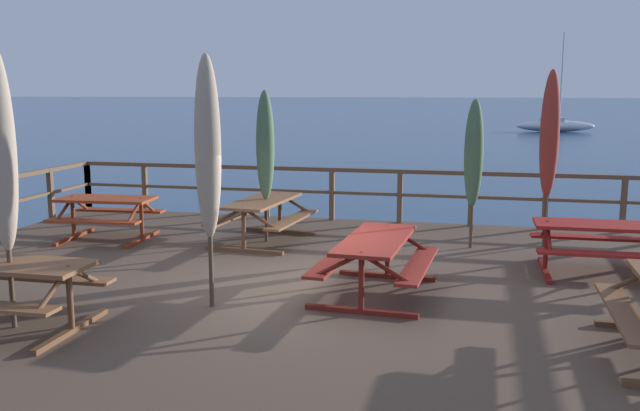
% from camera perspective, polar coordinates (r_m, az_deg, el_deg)
% --- Properties ---
extents(ground_plane, '(600.00, 600.00, 0.00)m').
position_cam_1_polar(ground_plane, '(9.77, -1.02, -10.05)').
color(ground_plane, navy).
extents(wooden_deck, '(12.98, 10.00, 0.61)m').
position_cam_1_polar(wooden_deck, '(9.67, -1.02, -8.36)').
color(wooden_deck, brown).
rests_on(wooden_deck, ground).
extents(railing_waterside_far, '(12.78, 0.10, 1.09)m').
position_cam_1_polar(railing_waterside_far, '(14.09, 3.80, 1.60)').
color(railing_waterside_far, brown).
rests_on(railing_waterside_far, wooden_deck).
extents(picnic_table_back_right, '(2.13, 1.42, 0.78)m').
position_cam_1_polar(picnic_table_back_right, '(10.79, 22.91, -2.47)').
color(picnic_table_back_right, maroon).
rests_on(picnic_table_back_right, wooden_deck).
extents(picnic_table_mid_centre, '(1.57, 2.11, 0.78)m').
position_cam_1_polar(picnic_table_mid_centre, '(12.19, -4.76, -0.45)').
color(picnic_table_mid_centre, brown).
rests_on(picnic_table_mid_centre, wooden_deck).
extents(picnic_table_front_right, '(1.75, 1.41, 0.78)m').
position_cam_1_polar(picnic_table_front_right, '(8.49, -23.99, -5.75)').
color(picnic_table_front_right, brown).
rests_on(picnic_table_front_right, wooden_deck).
extents(picnic_table_back_left, '(1.51, 2.10, 0.78)m').
position_cam_1_polar(picnic_table_back_left, '(9.06, 4.64, -3.94)').
color(picnic_table_back_left, maroon).
rests_on(picnic_table_back_left, wooden_deck).
extents(picnic_table_mid_left, '(1.77, 1.52, 0.78)m').
position_cam_1_polar(picnic_table_mid_left, '(12.94, -17.26, -0.32)').
color(picnic_table_mid_left, '#993819').
rests_on(picnic_table_mid_left, wooden_deck).
extents(patio_umbrella_tall_mid_right, '(0.32, 0.32, 3.02)m').
position_cam_1_polar(patio_umbrella_tall_mid_right, '(12.28, 18.49, 5.54)').
color(patio_umbrella_tall_mid_right, '#4C3828').
rests_on(patio_umbrella_tall_mid_right, wooden_deck).
extents(patio_umbrella_tall_front, '(0.32, 0.32, 2.67)m').
position_cam_1_polar(patio_umbrella_tall_front, '(12.10, -4.56, 4.92)').
color(patio_umbrella_tall_front, '#4C3828').
rests_on(patio_umbrella_tall_front, wooden_deck).
extents(patio_umbrella_tall_back_left, '(0.32, 0.32, 3.15)m').
position_cam_1_polar(patio_umbrella_tall_back_left, '(8.30, -24.91, 4.04)').
color(patio_umbrella_tall_back_left, '#4C3828').
rests_on(patio_umbrella_tall_back_left, wooden_deck).
extents(patio_umbrella_short_front, '(0.32, 0.32, 3.11)m').
position_cam_1_polar(patio_umbrella_short_front, '(8.42, -9.27, 4.67)').
color(patio_umbrella_short_front, '#4C3828').
rests_on(patio_umbrella_short_front, wooden_deck).
extents(patio_umbrella_tall_back_right, '(0.32, 0.32, 2.53)m').
position_cam_1_polar(patio_umbrella_tall_back_right, '(11.85, 12.62, 4.18)').
color(patio_umbrella_tall_back_right, '#4C3828').
rests_on(patio_umbrella_tall_back_right, wooden_deck).
extents(sailboat_distant, '(6.11, 2.13, 7.72)m').
position_cam_1_polar(sailboat_distant, '(58.03, 18.88, 6.31)').
color(sailboat_distant, silver).
rests_on(sailboat_distant, ground).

